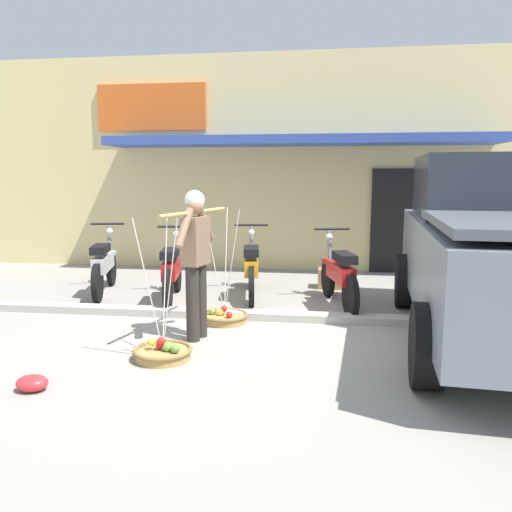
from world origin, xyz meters
TOP-DOWN VIEW (x-y plane):
  - ground_plane at (0.00, 0.00)m, footprint 90.00×90.00m
  - sidewalk_curb at (0.00, 0.70)m, footprint 20.00×0.24m
  - fruit_vendor at (-0.35, -0.20)m, footprint 0.40×1.42m
  - fruit_basket_left_side at (-0.52, -0.90)m, footprint 0.61×0.61m
  - fruit_basket_right_side at (-0.17, 0.50)m, footprint 0.61×0.61m
  - motorcycle_nearest_shop at (-2.38, 1.84)m, footprint 0.64×1.78m
  - motorcycle_second_in_row at (-1.16, 1.53)m, footprint 0.56×1.80m
  - motorcycle_third_in_row at (-0.03, 1.96)m, footprint 0.54×1.81m
  - motorcycle_end_of_row at (1.30, 1.51)m, footprint 0.63×1.79m
  - parked_truck at (3.07, 0.25)m, footprint 2.45×4.84m
  - storefront_building at (0.54, 6.87)m, footprint 13.00×6.00m
  - plastic_litter_bag at (-1.40, -1.82)m, footprint 0.28×0.22m
  - wooden_crate at (1.20, 2.78)m, footprint 0.44×0.36m

SIDE VIEW (x-z plane):
  - ground_plane at x=0.00m, z-range 0.00..0.00m
  - sidewalk_curb at x=0.00m, z-range 0.00..0.10m
  - plastic_litter_bag at x=-1.40m, z-range 0.00..0.14m
  - fruit_basket_right_side at x=-0.17m, z-range -0.65..0.80m
  - fruit_basket_left_side at x=-0.52m, z-range -0.65..0.81m
  - wooden_crate at x=1.20m, z-range 0.00..0.32m
  - motorcycle_nearest_shop at x=-2.38m, z-range -0.09..1.00m
  - motorcycle_second_in_row at x=-1.16m, z-range -0.09..1.00m
  - motorcycle_third_in_row at x=-0.03m, z-range -0.09..1.00m
  - motorcycle_end_of_row at x=1.30m, z-range -0.09..1.00m
  - fruit_vendor at x=-0.35m, z-range 0.13..1.82m
  - parked_truck at x=3.07m, z-range -0.02..2.08m
  - storefront_building at x=0.54m, z-range 0.00..4.20m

